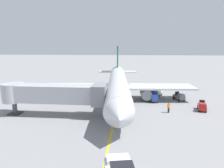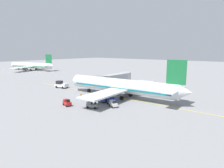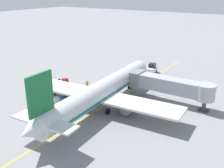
% 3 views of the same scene
% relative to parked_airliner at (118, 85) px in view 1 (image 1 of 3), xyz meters
% --- Properties ---
extents(ground_plane, '(400.00, 400.00, 0.00)m').
position_rel_parked_airliner_xyz_m(ground_plane, '(-0.06, -1.03, -3.19)').
color(ground_plane, gray).
extents(gate_lead_in_line, '(0.24, 80.00, 0.01)m').
position_rel_parked_airliner_xyz_m(gate_lead_in_line, '(-0.06, -1.03, -3.18)').
color(gate_lead_in_line, gold).
rests_on(gate_lead_in_line, ground).
extents(parked_airliner, '(30.29, 37.34, 10.63)m').
position_rel_parked_airliner_xyz_m(parked_airliner, '(0.00, 0.00, 0.00)').
color(parked_airliner, silver).
rests_on(parked_airliner, ground).
extents(jet_bridge, '(16.25, 3.50, 4.98)m').
position_rel_parked_airliner_xyz_m(jet_bridge, '(9.29, 9.19, 0.27)').
color(jet_bridge, '#A8AAAF').
rests_on(jet_bridge, ground).
extents(baggage_tug_lead, '(2.25, 2.77, 1.62)m').
position_rel_parked_airliner_xyz_m(baggage_tug_lead, '(-8.30, -3.98, -2.47)').
color(baggage_tug_lead, silver).
rests_on(baggage_tug_lead, ground).
extents(baggage_tug_trailing, '(1.83, 2.72, 1.62)m').
position_rel_parked_airliner_xyz_m(baggage_tug_trailing, '(-14.34, 4.94, -2.47)').
color(baggage_tug_trailing, '#B21E1E').
rests_on(baggage_tug_trailing, ground).
extents(baggage_tug_spare, '(2.03, 2.76, 1.62)m').
position_rel_parked_airliner_xyz_m(baggage_tug_spare, '(-12.11, -1.01, -2.47)').
color(baggage_tug_spare, slate).
rests_on(baggage_tug_spare, ground).
extents(baggage_cart_front, '(1.74, 2.98, 1.58)m').
position_rel_parked_airliner_xyz_m(baggage_cart_front, '(-6.88, 0.43, -2.24)').
color(baggage_cart_front, '#4C4C51').
rests_on(baggage_cart_front, ground).
extents(baggage_cart_second_in_train, '(1.74, 2.98, 1.58)m').
position_rel_parked_airliner_xyz_m(baggage_cart_second_in_train, '(-6.62, -2.31, -2.24)').
color(baggage_cart_second_in_train, '#4C4C51').
rests_on(baggage_cart_second_in_train, ground).
extents(ground_crew_wing_walker, '(0.66, 0.46, 1.69)m').
position_rel_parked_airliner_xyz_m(ground_crew_wing_walker, '(-8.59, 6.46, -2.23)').
color(ground_crew_wing_walker, '#232328').
rests_on(ground_crew_wing_walker, ground).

